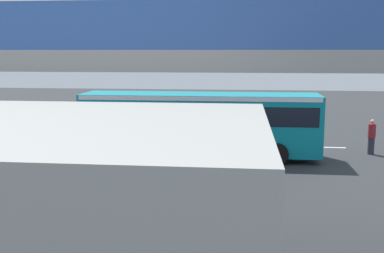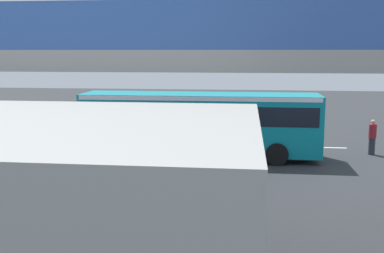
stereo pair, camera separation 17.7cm
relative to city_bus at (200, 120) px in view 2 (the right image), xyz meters
name	(u,v)px [view 2 (the right image)]	position (x,y,z in m)	size (l,w,h in m)	color
ground	(215,153)	(-0.70, -0.97, -1.88)	(80.00, 80.00, 0.00)	#2D3033
city_bus	(200,120)	(0.00, 0.00, 0.00)	(11.54, 2.85, 3.15)	#0C8493
parked_van	(20,165)	(5.67, 7.18, -0.70)	(4.80, 2.17, 2.05)	silver
bicycle_orange	(33,157)	(7.46, 2.55, -1.51)	(1.77, 0.44, 0.96)	black
bicycle_red	(14,165)	(7.61, 4.00, -1.51)	(1.77, 0.44, 0.96)	black
pedestrian	(372,137)	(-8.60, -1.62, -1.00)	(0.38, 0.38, 1.79)	#2D2D38
traffic_sign	(137,105)	(4.45, -5.58, 0.01)	(0.08, 0.60, 2.80)	slate
lane_dash_leftmost	(328,148)	(-6.70, -3.11, -1.88)	(2.00, 0.20, 0.01)	silver
lane_dash_left	(254,146)	(-2.70, -3.11, -1.88)	(2.00, 0.20, 0.01)	silver
lane_dash_centre	(182,144)	(1.30, -3.11, -1.88)	(2.00, 0.20, 0.01)	silver
lane_dash_right	(114,142)	(5.30, -3.11, -1.88)	(2.00, 0.20, 0.01)	silver
pedestrian_overpass	(184,73)	(-0.70, 10.77, 2.76)	(28.34, 2.60, 6.32)	#9E9E99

